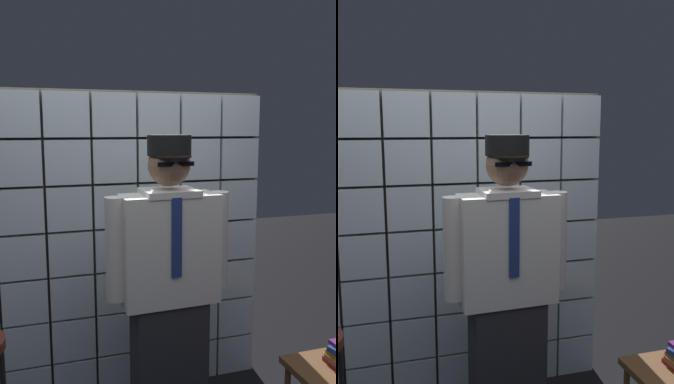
# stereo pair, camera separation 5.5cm
# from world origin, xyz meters

# --- Properties ---
(glass_block_wall) EXTENTS (2.11, 0.10, 2.11)m
(glass_block_wall) POSITION_xyz_m (0.00, 1.12, 1.03)
(glass_block_wall) COLOR silver
(glass_block_wall) RESTS_ON ground
(standing_person) EXTENTS (0.72, 0.31, 1.81)m
(standing_person) POSITION_xyz_m (0.20, 0.54, 0.94)
(standing_person) COLOR #28282D
(standing_person) RESTS_ON ground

